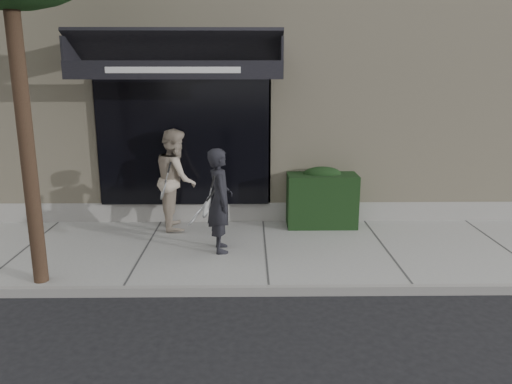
{
  "coord_description": "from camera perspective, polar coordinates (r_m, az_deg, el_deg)",
  "views": [
    {
      "loc": [
        -0.26,
        -7.86,
        3.01
      ],
      "look_at": [
        -0.15,
        0.6,
        0.93
      ],
      "focal_mm": 35.0,
      "sensor_mm": 36.0,
      "label": 1
    }
  ],
  "objects": [
    {
      "name": "sidewalk",
      "position": [
        8.4,
        1.08,
        -6.78
      ],
      "size": [
        20.0,
        3.0,
        0.12
      ],
      "primitive_type": "cube",
      "color": "gray",
      "rests_on": "ground"
    },
    {
      "name": "pedestrian_back",
      "position": [
        9.34,
        -9.13,
        1.48
      ],
      "size": [
        0.86,
        1.02,
        1.86
      ],
      "color": "#B7A692",
      "rests_on": "sidewalk"
    },
    {
      "name": "ground",
      "position": [
        8.43,
        1.08,
        -7.16
      ],
      "size": [
        80.0,
        80.0,
        0.0
      ],
      "primitive_type": "plane",
      "color": "black",
      "rests_on": "ground"
    },
    {
      "name": "building_facade",
      "position": [
        12.83,
        0.38,
        12.56
      ],
      "size": [
        14.3,
        8.04,
        5.64
      ],
      "color": "beige",
      "rests_on": "ground"
    },
    {
      "name": "hedge",
      "position": [
        9.51,
        7.49,
        -0.66
      ],
      "size": [
        1.3,
        0.7,
        1.14
      ],
      "color": "black",
      "rests_on": "sidewalk"
    },
    {
      "name": "pedestrian_front",
      "position": [
        8.04,
        -4.16,
        -0.98
      ],
      "size": [
        0.74,
        0.86,
        1.7
      ],
      "color": "black",
      "rests_on": "sidewalk"
    },
    {
      "name": "curb",
      "position": [
        6.97,
        1.49,
        -11.18
      ],
      "size": [
        20.0,
        0.1,
        0.14
      ],
      "primitive_type": "cube",
      "color": "gray",
      "rests_on": "ground"
    }
  ]
}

